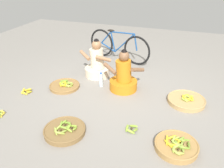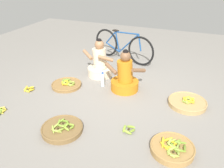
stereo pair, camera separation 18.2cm
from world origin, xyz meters
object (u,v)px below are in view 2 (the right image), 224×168
(loose_bananas_mid_left, at_px, (129,129))
(banana_basket_mid_right, at_px, (187,102))
(bicycle_leaning, at_px, (123,46))
(water_bottle, at_px, (103,80))
(vendor_woman_behind, at_px, (100,64))
(banana_basket_front_center, at_px, (62,128))
(banana_basket_near_bicycle, at_px, (67,84))
(loose_bananas_back_right, at_px, (29,89))
(vendor_woman_front, at_px, (125,77))
(banana_basket_back_center, at_px, (172,148))

(loose_bananas_mid_left, bearing_deg, banana_basket_mid_right, 55.38)
(bicycle_leaning, height_order, water_bottle, bicycle_leaning)
(water_bottle, bearing_deg, vendor_woman_behind, 120.86)
(banana_basket_front_center, height_order, banana_basket_near_bicycle, banana_basket_front_center)
(banana_basket_mid_right, bearing_deg, loose_bananas_mid_left, -124.62)
(banana_basket_front_center, distance_m, loose_bananas_back_right, 1.46)
(banana_basket_mid_right, xyz_separation_m, loose_bananas_back_right, (-2.83, -0.60, -0.02))
(vendor_woman_behind, xyz_separation_m, water_bottle, (0.25, -0.42, -0.12))
(vendor_woman_front, height_order, bicycle_leaning, vendor_woman_front)
(vendor_woman_front, xyz_separation_m, vendor_woman_behind, (-0.69, 0.39, 0.00))
(loose_bananas_back_right, xyz_separation_m, loose_bananas_mid_left, (2.12, -0.42, 0.00))
(banana_basket_mid_right, bearing_deg, vendor_woman_front, 174.52)
(bicycle_leaning, bearing_deg, vendor_woman_front, -68.79)
(vendor_woman_front, bearing_deg, loose_bananas_back_right, -156.81)
(vendor_woman_behind, height_order, banana_basket_near_bicycle, vendor_woman_behind)
(bicycle_leaning, height_order, banana_basket_back_center, bicycle_leaning)
(banana_basket_back_center, relative_size, loose_bananas_back_right, 2.92)
(vendor_woman_behind, height_order, banana_basket_back_center, vendor_woman_behind)
(loose_bananas_mid_left, relative_size, water_bottle, 0.64)
(banana_basket_near_bicycle, bearing_deg, bicycle_leaning, 72.08)
(bicycle_leaning, height_order, loose_bananas_mid_left, bicycle_leaning)
(loose_bananas_back_right, bearing_deg, vendor_woman_front, 23.19)
(water_bottle, bearing_deg, banana_basket_near_bicycle, -157.04)
(banana_basket_near_bicycle, bearing_deg, loose_bananas_back_right, -144.59)
(vendor_woman_front, relative_size, vendor_woman_behind, 0.99)
(water_bottle, bearing_deg, loose_bananas_back_right, -150.80)
(banana_basket_mid_right, distance_m, water_bottle, 1.60)
(banana_basket_front_center, bearing_deg, bicycle_leaning, 92.29)
(vendor_woman_behind, xyz_separation_m, banana_basket_back_center, (1.79, -1.70, -0.20))
(vendor_woman_behind, xyz_separation_m, loose_bananas_mid_left, (1.15, -1.53, -0.23))
(bicycle_leaning, relative_size, banana_basket_near_bicycle, 2.85)
(banana_basket_near_bicycle, relative_size, water_bottle, 1.98)
(vendor_woman_behind, distance_m, bicycle_leaning, 1.01)
(banana_basket_front_center, distance_m, banana_basket_near_bicycle, 1.36)
(banana_basket_back_center, bearing_deg, banana_basket_front_center, -173.18)
(bicycle_leaning, bearing_deg, banana_basket_near_bicycle, -107.92)
(banana_basket_near_bicycle, bearing_deg, vendor_woman_front, 15.57)
(loose_bananas_mid_left, bearing_deg, banana_basket_back_center, -15.14)
(banana_basket_front_center, height_order, banana_basket_mid_right, banana_basket_mid_right)
(banana_basket_back_center, height_order, loose_bananas_mid_left, banana_basket_back_center)
(banana_basket_near_bicycle, bearing_deg, water_bottle, 22.96)
(banana_basket_near_bicycle, distance_m, water_bottle, 0.71)
(vendor_woman_behind, bearing_deg, banana_basket_near_bicycle, -119.66)
(bicycle_leaning, relative_size, loose_bananas_back_right, 8.50)
(vendor_woman_front, distance_m, water_bottle, 0.46)
(vendor_woman_behind, xyz_separation_m, banana_basket_near_bicycle, (-0.40, -0.70, -0.22))
(bicycle_leaning, relative_size, banana_basket_back_center, 2.91)
(loose_bananas_back_right, bearing_deg, banana_basket_back_center, -12.11)
(banana_basket_near_bicycle, xyz_separation_m, loose_bananas_mid_left, (1.54, -0.83, -0.01))
(banana_basket_mid_right, bearing_deg, banana_basket_back_center, -93.20)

